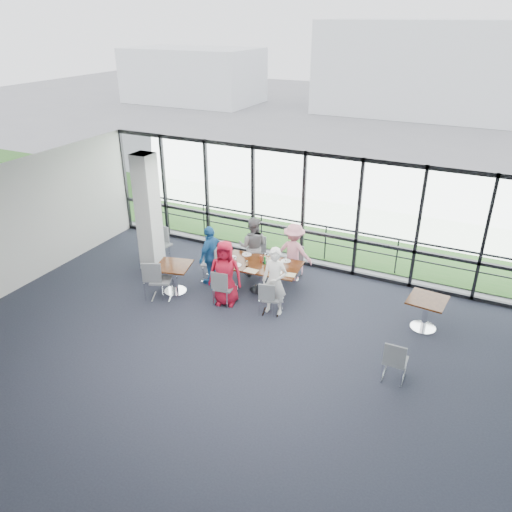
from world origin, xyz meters
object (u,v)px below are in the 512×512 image
at_px(main_table, 261,268).
at_px(chair_main_fr, 293,263).
at_px(chair_main_nl, 225,287).
at_px(chair_spare_lb, 161,245).
at_px(diner_far_right, 294,252).
at_px(chair_main_fl, 254,255).
at_px(diner_far_left, 253,246).
at_px(diner_end, 211,255).
at_px(chair_spare_la, 161,280).
at_px(diner_near_right, 275,281).
at_px(chair_spare_r, 395,360).
at_px(side_table_right, 427,304).
at_px(chair_main_end, 212,263).
at_px(structural_column, 148,213).
at_px(side_table_left, 174,270).
at_px(diner_near_left, 225,273).
at_px(chair_main_nr, 271,298).

bearing_deg(main_table, chair_main_fr, 60.05).
height_order(chair_main_nl, chair_spare_lb, chair_spare_lb).
height_order(diner_far_right, chair_main_fl, diner_far_right).
xyz_separation_m(diner_far_left, diner_far_right, (1.07, 0.23, -0.04)).
relative_size(diner_end, chair_spare_la, 1.59).
bearing_deg(diner_near_right, chair_spare_r, -24.18).
bearing_deg(diner_near_right, diner_far_left, 127.90).
height_order(side_table_right, chair_main_end, chair_main_end).
bearing_deg(diner_end, structural_column, -85.57).
distance_m(side_table_left, chair_spare_r, 5.77).
distance_m(diner_far_right, diner_end, 2.14).
distance_m(diner_near_right, chair_spare_lb, 4.16).
distance_m(side_table_right, diner_near_left, 4.61).
bearing_deg(chair_main_fl, chair_spare_r, 134.36).
bearing_deg(diner_near_left, chair_main_nl, -126.64).
relative_size(chair_main_fr, chair_spare_r, 0.96).
relative_size(diner_end, chair_main_fr, 1.88).
xyz_separation_m(diner_far_right, chair_spare_r, (3.26, -2.92, -0.34)).
distance_m(main_table, diner_end, 1.36).
bearing_deg(chair_main_end, diner_end, 14.42).
xyz_separation_m(side_table_right, chair_spare_r, (-0.24, -2.03, -0.18)).
bearing_deg(chair_spare_lb, chair_main_end, -177.46).
distance_m(diner_far_left, chair_spare_r, 5.11).
bearing_deg(structural_column, chair_main_end, 2.81).
distance_m(side_table_right, chair_main_end, 5.39).
relative_size(diner_far_left, chair_main_fr, 1.95).
relative_size(structural_column, side_table_right, 3.70).
distance_m(side_table_right, diner_far_right, 3.62).
height_order(chair_main_nl, chair_main_fl, chair_main_fl).
height_order(main_table, side_table_right, same).
xyz_separation_m(chair_main_nr, chair_spare_r, (3.08, -1.11, 0.03)).
height_order(structural_column, chair_main_end, structural_column).
bearing_deg(side_table_left, structural_column, 146.55).
bearing_deg(side_table_right, diner_far_left, 171.75).
height_order(side_table_right, chair_main_fr, chair_main_fr).
distance_m(diner_near_left, chair_spare_r, 4.41).
distance_m(structural_column, main_table, 3.38).
bearing_deg(side_table_right, diner_near_left, -167.87).
distance_m(structural_column, side_table_left, 1.85).
height_order(diner_end, chair_main_nl, diner_end).
bearing_deg(chair_main_nl, main_table, 54.14).
bearing_deg(side_table_left, main_table, 27.61).
relative_size(main_table, diner_far_right, 1.31).
relative_size(structural_column, diner_near_left, 1.96).
relative_size(main_table, chair_main_nr, 2.50).
xyz_separation_m(diner_near_left, chair_main_nl, (-0.01, -0.03, -0.37)).
bearing_deg(chair_spare_la, diner_near_right, -12.12).
xyz_separation_m(diner_end, chair_main_fr, (1.81, 1.17, -0.37)).
bearing_deg(diner_end, chair_spare_la, -24.21).
xyz_separation_m(diner_far_right, chair_main_fr, (-0.02, 0.06, -0.36)).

